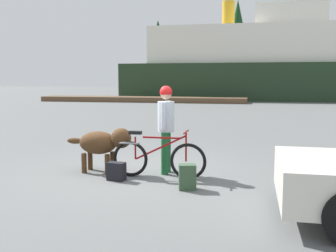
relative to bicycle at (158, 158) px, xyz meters
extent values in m
plane|color=#595B5B|center=(-0.38, 0.24, -0.37)|extent=(160.00, 160.00, 0.00)
torus|color=black|center=(0.57, 0.00, -0.03)|extent=(0.67, 0.06, 0.67)
torus|color=black|center=(-0.53, 0.00, -0.03)|extent=(0.67, 0.06, 0.67)
cube|color=maroon|center=(0.07, 0.00, 0.39)|extent=(0.70, 0.03, 0.03)
cube|color=maroon|center=(0.05, 0.00, 0.20)|extent=(0.95, 0.03, 0.49)
cylinder|color=maroon|center=(-0.43, 0.00, 0.18)|extent=(0.03, 0.03, 0.42)
cylinder|color=maroon|center=(0.53, 0.00, 0.23)|extent=(0.03, 0.03, 0.52)
cube|color=black|center=(-0.43, 0.00, 0.47)|extent=(0.24, 0.10, 0.06)
cylinder|color=maroon|center=(0.53, 0.00, 0.51)|extent=(0.03, 0.44, 0.03)
cube|color=slate|center=(-0.55, 0.00, 0.27)|extent=(0.36, 0.14, 0.02)
cylinder|color=#19592D|center=(0.06, 0.51, 0.04)|extent=(0.14, 0.14, 0.82)
cylinder|color=#19592D|center=(0.06, 0.29, 0.04)|extent=(0.14, 0.14, 0.82)
cylinder|color=silver|center=(0.06, 0.40, 0.74)|extent=(0.32, 0.32, 0.58)
cylinder|color=silver|center=(0.06, 0.62, 0.77)|extent=(0.09, 0.09, 0.51)
cylinder|color=silver|center=(0.06, 0.18, 0.77)|extent=(0.09, 0.09, 0.51)
sphere|color=tan|center=(0.06, 0.40, 1.18)|extent=(0.22, 0.22, 0.22)
sphere|color=red|center=(0.06, 0.40, 1.21)|extent=(0.24, 0.24, 0.24)
ellipsoid|color=#472D19|center=(-1.26, 0.21, 0.21)|extent=(0.75, 0.53, 0.45)
sphere|color=#472D19|center=(-0.78, 0.21, 0.32)|extent=(0.39, 0.39, 0.39)
ellipsoid|color=#472D19|center=(-1.76, 0.21, 0.23)|extent=(0.32, 0.12, 0.12)
cylinder|color=#472D19|center=(-1.02, 0.36, -0.18)|extent=(0.10, 0.10, 0.39)
cylinder|color=#472D19|center=(-1.02, 0.07, -0.18)|extent=(0.10, 0.10, 0.39)
cylinder|color=#472D19|center=(-1.50, 0.36, -0.18)|extent=(0.10, 0.10, 0.39)
cylinder|color=#472D19|center=(-1.50, 0.07, -0.18)|extent=(0.10, 0.10, 0.39)
cube|color=#334C33|center=(0.66, -0.63, -0.16)|extent=(0.32, 0.26, 0.42)
cube|color=black|center=(-0.69, -0.34, -0.20)|extent=(0.34, 0.23, 0.33)
cylinder|color=black|center=(2.78, -0.71, -0.05)|extent=(0.64, 0.22, 0.64)
cube|color=brown|center=(-7.04, 23.17, -0.17)|extent=(16.54, 2.37, 0.40)
cube|color=#1E331E|center=(2.15, 29.40, 1.20)|extent=(23.88, 8.18, 3.14)
cube|color=silver|center=(2.15, 29.40, 4.37)|extent=(19.11, 6.87, 3.20)
cube|color=silver|center=(4.54, 29.40, 6.87)|extent=(5.73, 4.91, 1.80)
cylinder|color=#BF8C19|center=(-0.72, 29.40, 7.17)|extent=(1.10, 1.10, 2.40)
cylinder|color=#4C331E|center=(-11.40, 46.26, 1.32)|extent=(0.47, 0.47, 3.38)
cone|color=#143819|center=(-11.40, 46.26, 6.25)|extent=(3.62, 3.62, 6.49)
cylinder|color=#4C331E|center=(-0.47, 42.82, 0.96)|extent=(0.42, 0.42, 2.66)
cone|color=#143819|center=(-0.47, 42.82, 6.68)|extent=(3.98, 3.98, 8.79)
camera|label=1|loc=(1.70, -6.85, 1.46)|focal=41.61mm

